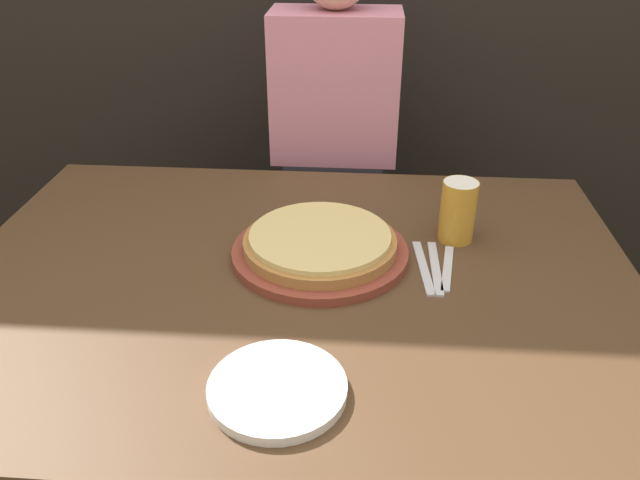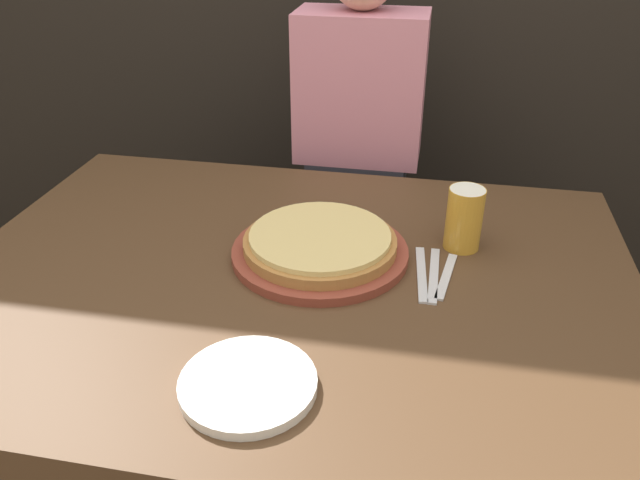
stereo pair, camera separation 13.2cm
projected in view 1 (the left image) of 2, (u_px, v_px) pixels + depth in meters
name	position (u px, v px, depth m)	size (l,w,h in m)	color
dining_table	(297.00, 401.00, 1.46)	(1.42, 1.06, 0.70)	#4C331E
pizza_on_board	(320.00, 246.00, 1.33)	(0.38, 0.38, 0.06)	brown
beer_glass	(458.00, 209.00, 1.37)	(0.08, 0.08, 0.14)	gold
dinner_plate	(277.00, 389.00, 0.98)	(0.22, 0.22, 0.02)	white
fork	(423.00, 267.00, 1.30)	(0.04, 0.21, 0.00)	silver
dinner_knife	(435.00, 268.00, 1.30)	(0.02, 0.21, 0.00)	silver
spoon	(447.00, 268.00, 1.30)	(0.04, 0.18, 0.00)	silver
diner_person	(334.00, 174.00, 1.93)	(0.36, 0.20, 1.27)	#33333D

